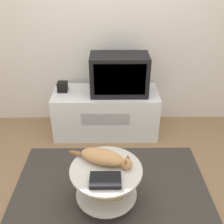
% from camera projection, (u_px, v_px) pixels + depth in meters
% --- Properties ---
extents(ground_plane, '(12.00, 12.00, 0.00)m').
position_uv_depth(ground_plane, '(111.00, 203.00, 2.42)').
color(ground_plane, '#93704C').
extents(wall_back, '(8.00, 0.05, 2.60)m').
position_uv_depth(wall_back, '(110.00, 23.00, 3.11)').
color(wall_back, silver).
rests_on(wall_back, ground_plane).
extents(rug, '(1.88, 1.59, 0.02)m').
position_uv_depth(rug, '(111.00, 202.00, 2.41)').
color(rug, '#3D3833').
rests_on(rug, ground_plane).
extents(tv_stand, '(1.27, 0.55, 0.56)m').
position_uv_depth(tv_stand, '(106.00, 112.00, 3.31)').
color(tv_stand, white).
rests_on(tv_stand, ground_plane).
extents(tv, '(0.67, 0.37, 0.47)m').
position_uv_depth(tv, '(119.00, 75.00, 3.03)').
color(tv, black).
rests_on(tv, tv_stand).
extents(speaker, '(0.12, 0.12, 0.12)m').
position_uv_depth(speaker, '(63.00, 87.00, 3.16)').
color(speaker, black).
rests_on(speaker, tv_stand).
extents(coffee_table, '(0.62, 0.62, 0.40)m').
position_uv_depth(coffee_table, '(106.00, 182.00, 2.28)').
color(coffee_table, '#B2B2B7').
rests_on(coffee_table, rug).
extents(dvd_box, '(0.25, 0.17, 0.04)m').
position_uv_depth(dvd_box, '(105.00, 180.00, 2.06)').
color(dvd_box, black).
rests_on(dvd_box, coffee_table).
extents(cat, '(0.56, 0.30, 0.12)m').
position_uv_depth(cat, '(104.00, 157.00, 2.24)').
color(cat, tan).
rests_on(cat, coffee_table).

